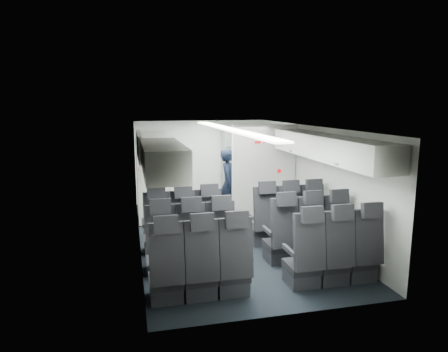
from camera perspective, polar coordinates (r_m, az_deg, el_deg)
name	(u,v)px	position (r m, az deg, el deg)	size (l,w,h in m)	color
cabin_shell	(229,181)	(7.61, 0.69, -0.71)	(3.41, 6.01, 2.16)	black
seat_row_front	(236,225)	(7.29, 1.70, -7.06)	(3.33, 0.56, 1.24)	black
seat_row_mid	(250,242)	(6.47, 3.79, -9.36)	(3.33, 0.56, 1.24)	black
seat_row_rear	(270,263)	(5.67, 6.52, -12.29)	(3.33, 0.56, 1.24)	black
overhead_bin_left_rear	(163,159)	(5.32, -8.77, 2.44)	(0.53, 1.80, 0.40)	silver
overhead_bin_left_front_open	(152,153)	(7.06, -10.25, 3.30)	(0.64, 1.70, 0.72)	#9E9E93
overhead_bin_right_rear	(354,153)	(6.20, 18.03, 3.15)	(0.53, 1.80, 0.40)	silver
overhead_bin_right_front	(304,142)	(7.73, 11.31, 4.77)	(0.53, 1.70, 0.40)	silver
bulkhead_partition	(264,174)	(8.65, 5.72, 0.24)	(1.40, 0.15, 2.13)	silver
galley_unit	(239,167)	(10.47, 2.14, 1.33)	(0.85, 0.52, 1.90)	#939399
boarding_door	(139,179)	(8.95, -11.99, -0.38)	(0.12, 1.27, 1.86)	silver
flight_attendant	(229,184)	(8.99, 0.66, -1.15)	(0.58, 0.38, 1.59)	black
carry_on_bag	(155,150)	(7.17, -9.82, 3.74)	(0.37, 0.26, 0.22)	black
papers	(237,175)	(8.95, 1.92, 0.14)	(0.20, 0.02, 0.14)	white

